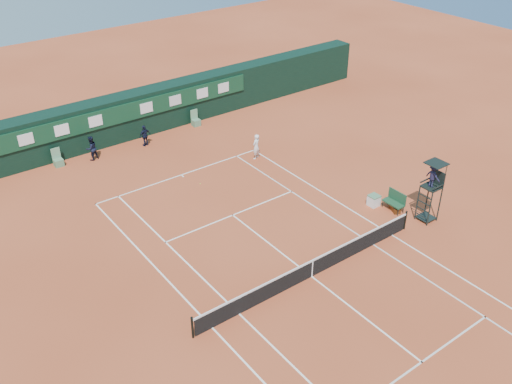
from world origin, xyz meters
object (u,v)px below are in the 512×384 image
umpire_chair (433,180)px  player (256,147)px  player_bench (395,200)px  cooler (374,200)px  tennis_net (312,268)px

umpire_chair → player: bearing=105.5°
player_bench → cooler: size_ratio=1.86×
cooler → player: player is taller
player_bench → player: size_ratio=0.72×
tennis_net → player_bench: same height
umpire_chair → player: (-3.05, 11.01, -1.63)m
tennis_net → player: 11.98m
tennis_net → player: (4.94, 10.90, 0.32)m
cooler → player: size_ratio=0.39×
tennis_net → umpire_chair: (7.99, -0.11, 1.95)m
umpire_chair → player: size_ratio=2.06×
tennis_net → umpire_chair: umpire_chair is taller
tennis_net → cooler: (6.81, 2.54, -0.18)m
cooler → umpire_chair: bearing=-65.9°
umpire_chair → cooler: bearing=114.1°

